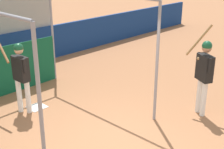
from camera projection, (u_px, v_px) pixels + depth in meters
ground_plane at (118, 142)px, 6.73m from camera, size 60.00×60.00×0.00m
batting_cage at (21, 56)px, 8.24m from camera, size 3.26×4.07×2.91m
home_plate at (37, 107)px, 8.29m from camera, size 0.44×0.44×0.02m
player_batter at (21, 71)px, 7.66m from camera, size 0.50×0.89×1.94m
player_waiting at (204, 70)px, 7.56m from camera, size 0.61×0.84×2.23m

